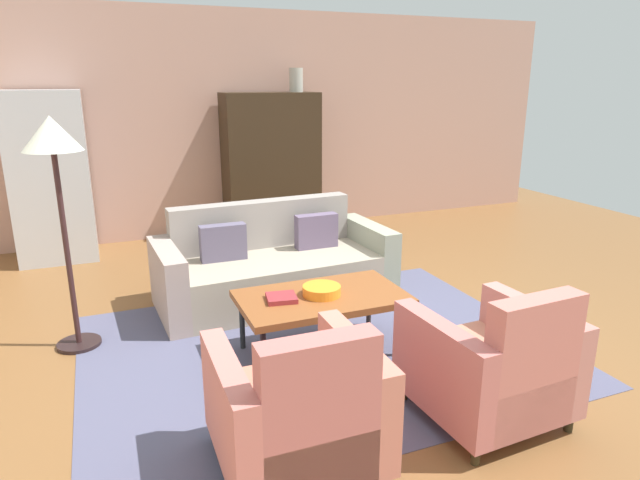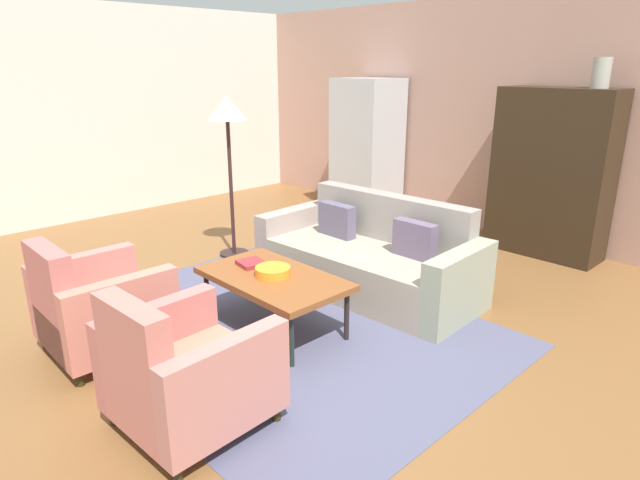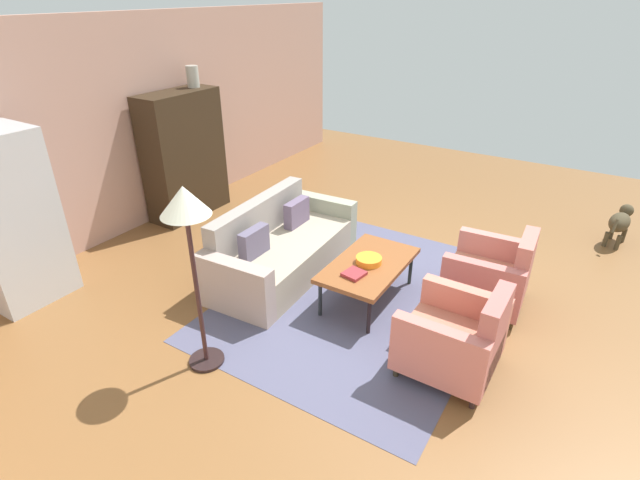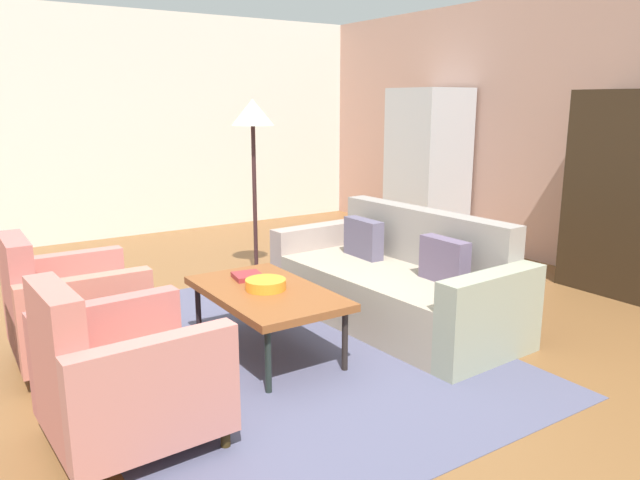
{
  "view_description": "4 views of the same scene",
  "coord_description": "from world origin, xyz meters",
  "px_view_note": "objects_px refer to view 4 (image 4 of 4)",
  "views": [
    {
      "loc": [
        -1.75,
        -3.41,
        1.95
      ],
      "look_at": [
        -0.24,
        0.29,
        0.79
      ],
      "focal_mm": 30.97,
      "sensor_mm": 36.0,
      "label": 1
    },
    {
      "loc": [
        2.73,
        -2.43,
        2.03
      ],
      "look_at": [
        -0.16,
        0.36,
        0.71
      ],
      "focal_mm": 30.28,
      "sensor_mm": 36.0,
      "label": 2
    },
    {
      "loc": [
        -4.36,
        -1.85,
        3.04
      ],
      "look_at": [
        -0.63,
        0.45,
        0.74
      ],
      "focal_mm": 27.01,
      "sensor_mm": 36.0,
      "label": 3
    },
    {
      "loc": [
        3.14,
        -1.84,
        1.7
      ],
      "look_at": [
        -0.57,
        0.61,
        0.68
      ],
      "focal_mm": 34.11,
      "sensor_mm": 36.0,
      "label": 4
    }
  ],
  "objects_px": {
    "coffee_table": "(266,295)",
    "book_stack": "(248,276)",
    "couch": "(398,284)",
    "floor_lamp": "(253,129)",
    "armchair_left": "(67,312)",
    "refrigerator": "(427,167)",
    "armchair_right": "(118,381)",
    "fruit_bowl": "(266,284)"
  },
  "relations": [
    {
      "from": "armchair_left",
      "to": "armchair_right",
      "type": "xyz_separation_m",
      "value": [
        1.2,
        0.0,
        0.0
      ]
    },
    {
      "from": "book_stack",
      "to": "floor_lamp",
      "type": "bearing_deg",
      "value": 150.39
    },
    {
      "from": "armchair_left",
      "to": "book_stack",
      "type": "bearing_deg",
      "value": 76.53
    },
    {
      "from": "floor_lamp",
      "to": "book_stack",
      "type": "bearing_deg",
      "value": -29.61
    },
    {
      "from": "fruit_bowl",
      "to": "armchair_right",
      "type": "bearing_deg",
      "value": -62.54
    },
    {
      "from": "couch",
      "to": "fruit_bowl",
      "type": "bearing_deg",
      "value": 87.18
    },
    {
      "from": "coffee_table",
      "to": "floor_lamp",
      "type": "xyz_separation_m",
      "value": [
        -1.68,
        0.8,
        1.03
      ]
    },
    {
      "from": "book_stack",
      "to": "refrigerator",
      "type": "height_order",
      "value": "refrigerator"
    },
    {
      "from": "coffee_table",
      "to": "fruit_bowl",
      "type": "relative_size",
      "value": 4.33
    },
    {
      "from": "fruit_bowl",
      "to": "coffee_table",
      "type": "bearing_deg",
      "value": 0.0
    },
    {
      "from": "coffee_table",
      "to": "fruit_bowl",
      "type": "bearing_deg",
      "value": -180.0
    },
    {
      "from": "couch",
      "to": "floor_lamp",
      "type": "relative_size",
      "value": 1.25
    },
    {
      "from": "coffee_table",
      "to": "armchair_right",
      "type": "relative_size",
      "value": 1.36
    },
    {
      "from": "fruit_bowl",
      "to": "book_stack",
      "type": "bearing_deg",
      "value": 176.96
    },
    {
      "from": "refrigerator",
      "to": "floor_lamp",
      "type": "bearing_deg",
      "value": -85.0
    },
    {
      "from": "armchair_left",
      "to": "fruit_bowl",
      "type": "bearing_deg",
      "value": 63.54
    },
    {
      "from": "armchair_right",
      "to": "book_stack",
      "type": "xyz_separation_m",
      "value": [
        -0.91,
        1.18,
        0.13
      ]
    },
    {
      "from": "coffee_table",
      "to": "armchair_right",
      "type": "distance_m",
      "value": 1.32
    },
    {
      "from": "armchair_right",
      "to": "fruit_bowl",
      "type": "height_order",
      "value": "armchair_right"
    },
    {
      "from": "couch",
      "to": "coffee_table",
      "type": "relative_size",
      "value": 1.79
    },
    {
      "from": "coffee_table",
      "to": "armchair_left",
      "type": "distance_m",
      "value": 1.31
    },
    {
      "from": "refrigerator",
      "to": "coffee_table",
      "type": "bearing_deg",
      "value": -59.72
    },
    {
      "from": "armchair_left",
      "to": "floor_lamp",
      "type": "xyz_separation_m",
      "value": [
        -1.08,
        1.96,
        1.1
      ]
    },
    {
      "from": "coffee_table",
      "to": "book_stack",
      "type": "distance_m",
      "value": 0.31
    },
    {
      "from": "book_stack",
      "to": "couch",
      "type": "bearing_deg",
      "value": 75.7
    },
    {
      "from": "armchair_left",
      "to": "armchair_right",
      "type": "distance_m",
      "value": 1.2
    },
    {
      "from": "couch",
      "to": "armchair_left",
      "type": "relative_size",
      "value": 2.43
    },
    {
      "from": "coffee_table",
      "to": "refrigerator",
      "type": "xyz_separation_m",
      "value": [
        -1.89,
        3.24,
        0.51
      ]
    },
    {
      "from": "couch",
      "to": "floor_lamp",
      "type": "bearing_deg",
      "value": 10.19
    },
    {
      "from": "floor_lamp",
      "to": "fruit_bowl",
      "type": "bearing_deg",
      "value": -25.46
    },
    {
      "from": "couch",
      "to": "armchair_right",
      "type": "relative_size",
      "value": 2.43
    },
    {
      "from": "armchair_left",
      "to": "refrigerator",
      "type": "xyz_separation_m",
      "value": [
        -1.29,
        4.41,
        0.58
      ]
    },
    {
      "from": "floor_lamp",
      "to": "coffee_table",
      "type": "bearing_deg",
      "value": -25.42
    },
    {
      "from": "fruit_bowl",
      "to": "floor_lamp",
      "type": "height_order",
      "value": "floor_lamp"
    },
    {
      "from": "armchair_left",
      "to": "refrigerator",
      "type": "bearing_deg",
      "value": 107.0
    },
    {
      "from": "fruit_bowl",
      "to": "book_stack",
      "type": "distance_m",
      "value": 0.3
    },
    {
      "from": "coffee_table",
      "to": "fruit_bowl",
      "type": "height_order",
      "value": "fruit_bowl"
    },
    {
      "from": "armchair_right",
      "to": "floor_lamp",
      "type": "distance_m",
      "value": 3.2
    },
    {
      "from": "floor_lamp",
      "to": "refrigerator",
      "type": "bearing_deg",
      "value": 95.0
    },
    {
      "from": "book_stack",
      "to": "floor_lamp",
      "type": "relative_size",
      "value": 0.14
    },
    {
      "from": "armchair_right",
      "to": "refrigerator",
      "type": "distance_m",
      "value": 5.1
    },
    {
      "from": "armchair_left",
      "to": "book_stack",
      "type": "xyz_separation_m",
      "value": [
        0.3,
        1.18,
        0.13
      ]
    }
  ]
}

